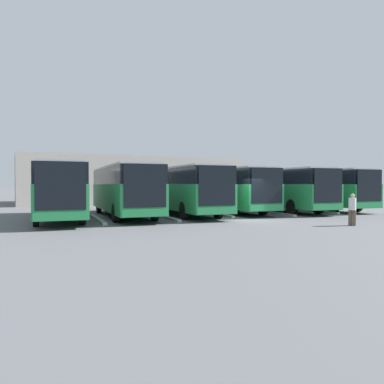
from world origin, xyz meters
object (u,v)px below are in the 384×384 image
object	(u,v)px
bus_3	(181,189)
bus_1	(276,188)
bus_2	(225,188)
bus_4	(123,189)
pedestrian	(352,208)
bus_5	(58,189)
bus_0	(313,188)

from	to	relation	value
bus_3	bus_1	bearing A→B (deg)	-175.71
bus_1	bus_2	size ratio (longest dim) A/B	1.00
bus_4	bus_2	bearing A→B (deg)	-170.03
bus_4	bus_1	bearing A→B (deg)	-176.44
bus_4	pedestrian	xyz separation A→B (m)	(-9.28, 10.60, -0.96)
bus_1	bus_5	world-z (taller)	same
bus_2	pedestrian	bearing A→B (deg)	99.53
bus_1	pedestrian	world-z (taller)	bus_1
bus_4	pedestrian	distance (m)	14.12
bus_2	bus_5	world-z (taller)	same
bus_3	bus_5	world-z (taller)	same
bus_0	bus_5	distance (m)	20.83
bus_1	bus_3	bearing A→B (deg)	4.29
bus_0	bus_5	size ratio (longest dim) A/B	1.00
bus_1	bus_5	bearing A→B (deg)	4.70
bus_1	bus_4	size ratio (longest dim) A/B	1.00
bus_1	bus_3	xyz separation A→B (m)	(8.33, -0.07, 0.00)
bus_0	bus_2	xyz separation A→B (m)	(8.33, -0.82, 0.00)
bus_2	bus_5	size ratio (longest dim) A/B	1.00
bus_4	bus_0	bearing A→B (deg)	-175.46
bus_2	bus_4	distance (m)	8.37
bus_0	bus_4	bearing A→B (deg)	4.54
bus_0	bus_4	distance (m)	16.66
bus_2	bus_3	bearing A→B (deg)	17.65
bus_5	bus_2	bearing A→B (deg)	-170.65
bus_2	bus_4	size ratio (longest dim) A/B	1.00
bus_2	bus_4	world-z (taller)	same
bus_0	pedestrian	size ratio (longest dim) A/B	7.40
bus_0	bus_3	distance (m)	12.50
bus_3	bus_5	xyz separation A→B (m)	(8.33, 0.05, 0.00)
bus_0	bus_5	xyz separation A→B (m)	(20.83, 0.18, 0.00)
bus_3	bus_0	bearing A→B (deg)	-174.64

